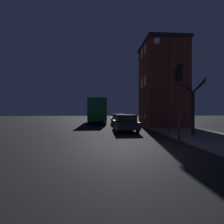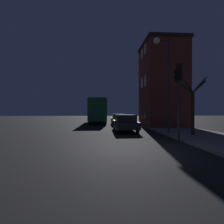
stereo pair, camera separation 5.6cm
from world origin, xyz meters
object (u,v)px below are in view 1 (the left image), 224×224
streetlamp (164,66)px  car_near_lane (125,122)px  traffic_light (178,86)px  bare_tree (193,104)px  bus (98,109)px  car_mid_lane (119,119)px

streetlamp → car_near_lane: (-2.57, 2.13, -4.33)m
streetlamp → traffic_light: (-0.41, -3.39, -2.01)m
bare_tree → bus: 16.67m
car_mid_lane → bus: bearing=120.3°
traffic_light → car_near_lane: 6.36m
streetlamp → car_near_lane: streetlamp is taller
streetlamp → car_mid_lane: (-2.35, 9.41, -4.35)m
traffic_light → bare_tree: bearing=47.6°
traffic_light → car_mid_lane: (-1.94, 12.80, -2.34)m
car_mid_lane → bare_tree: bearing=-69.7°
streetlamp → traffic_light: bearing=-96.9°
traffic_light → car_near_lane: bearing=111.4°
streetlamp → bus: (-5.07, 14.07, -3.00)m
streetlamp → traffic_light: streetlamp is taller
streetlamp → traffic_light: size_ratio=1.63×
bare_tree → car_near_lane: (-4.15, 3.34, -1.46)m
traffic_light → car_mid_lane: bearing=98.6°
traffic_light → bare_tree: traffic_light is taller
car_near_lane → car_mid_lane: car_near_lane is taller
bus → streetlamp: bearing=-70.2°
traffic_light → bus: size_ratio=0.41×
streetlamp → bus: streetlamp is taller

